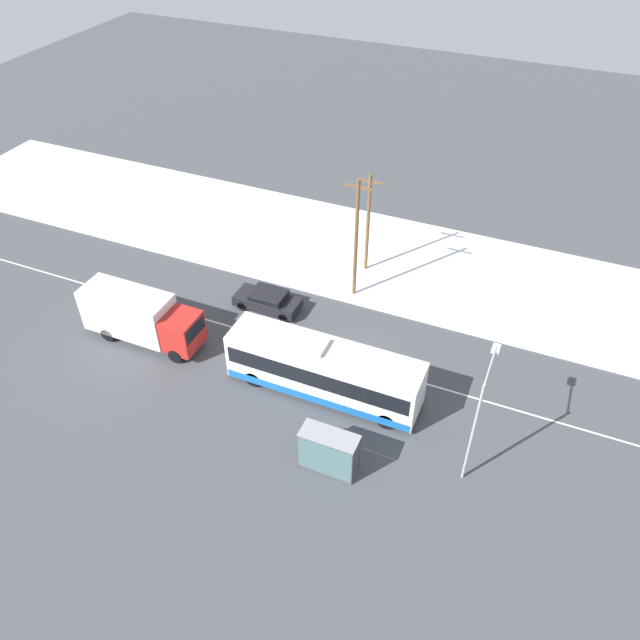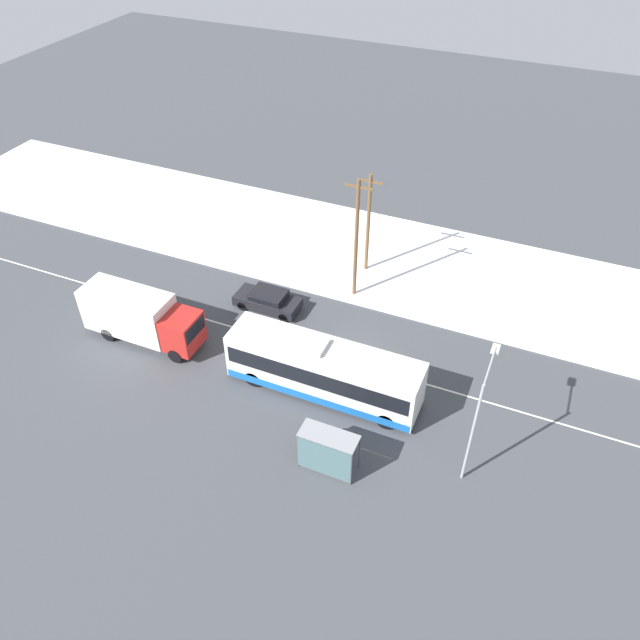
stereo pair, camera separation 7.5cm
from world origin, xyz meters
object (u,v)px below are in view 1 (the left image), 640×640
Objects in this scene: bus_shelter at (327,449)px; pedestrian_at_stop at (318,432)px; city_bus at (324,370)px; utility_pole_snowlot at (368,222)px; streetlamp at (479,409)px; sedan_car at (268,299)px; box_truck at (140,316)px; utility_pole_roadside at (356,238)px.

pedestrian_at_stop is at bearing 128.27° from bus_shelter.
utility_pole_snowlot is at bearing 98.89° from city_bus.
sedan_car is at bearing 153.39° from streetlamp.
bus_shelter is (8.46, -10.34, 0.94)m from sedan_car.
city_bus reaches higher than box_truck.
sedan_car is 0.50× the size of utility_pole_roadside.
utility_pole_roadside reaches higher than utility_pole_snowlot.
sedan_car is 0.58× the size of utility_pole_snowlot.
bus_shelter is at bearing -18.44° from box_truck.
pedestrian_at_stop is (1.25, -3.69, -0.53)m from city_bus.
city_bus is 11.92m from box_truck.
pedestrian_at_stop is (13.16, -3.46, -0.67)m from box_truck.
box_truck is at bearing 161.56° from bus_shelter.
city_bus is 1.47× the size of utility_pole_snowlot.
sedan_car is 16.84m from streetlamp.
box_truck reaches higher than bus_shelter.
bus_shelter is at bearing -74.53° from utility_pole_roadside.
sedan_car is at bearing 129.29° from bus_shelter.
sedan_car is at bearing 44.56° from box_truck.
bus_shelter is (1.00, -1.27, 0.56)m from pedestrian_at_stop.
bus_shelter is 0.44× the size of streetlamp.
utility_pole_snowlot reaches higher than pedestrian_at_stop.
bus_shelter is at bearing 129.29° from sedan_car.
streetlamp is (20.43, -1.76, 2.46)m from box_truck.
box_truck is at bearing -138.30° from utility_pole_roadside.
box_truck is 0.88× the size of utility_pole_roadside.
utility_pole_roadside reaches higher than pedestrian_at_stop.
city_bus is 9.13m from streetlamp.
bus_shelter is (2.25, -4.96, 0.04)m from city_bus.
streetlamp is at bearing 13.09° from pedestrian_at_stop.
sedan_car is 13.39m from bus_shelter.
utility_pole_snowlot is at bearing 101.27° from pedestrian_at_stop.
pedestrian_at_stop is 0.63× the size of bus_shelter.
utility_pole_snowlot reaches higher than box_truck.
pedestrian_at_stop is (7.46, -9.07, 0.37)m from sedan_car.
city_bus is 1.67× the size of streetlamp.
city_bus is at bearing 139.09° from sedan_car.
pedestrian_at_stop reaches higher than sedan_car.
box_truck is 1.75× the size of sedan_car.
city_bus is 12.34m from utility_pole_snowlot.
bus_shelter is at bearing -154.75° from streetlamp.
utility_pole_roadside reaches higher than streetlamp.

